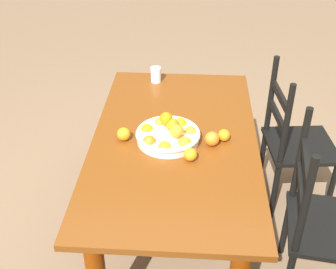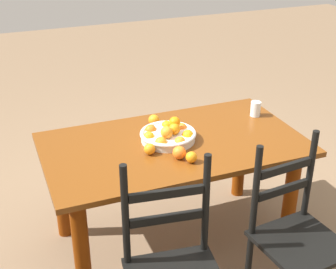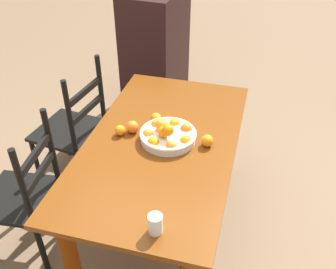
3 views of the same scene
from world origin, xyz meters
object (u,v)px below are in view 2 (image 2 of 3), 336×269
orange_loose_2 (154,120)px  dining_table (174,162)px  orange_loose_3 (150,149)px  orange_loose_0 (179,153)px  chair_near_window (295,237)px  orange_loose_1 (191,157)px  drinking_glass (256,109)px  fruit_bowl (168,135)px

orange_loose_2 → dining_table: bearing=96.1°
orange_loose_3 → orange_loose_0: bearing=141.8°
chair_near_window → orange_loose_0: size_ratio=12.72×
orange_loose_1 → orange_loose_2: (0.03, -0.53, 0.00)m
orange_loose_1 → orange_loose_2: orange_loose_2 is taller
orange_loose_0 → orange_loose_3: (0.14, -0.11, -0.01)m
drinking_glass → fruit_bowl: bearing=10.5°
orange_loose_1 → orange_loose_2: 0.53m
orange_loose_3 → drinking_glass: (-0.85, -0.25, 0.02)m
orange_loose_1 → drinking_glass: (-0.66, -0.42, 0.02)m
fruit_bowl → orange_loose_1: size_ratio=5.32×
orange_loose_0 → orange_loose_2: size_ratio=1.07×
dining_table → drinking_glass: drinking_glass is taller
chair_near_window → orange_loose_2: chair_near_window is taller
dining_table → orange_loose_3: size_ratio=23.66×
dining_table → orange_loose_2: size_ratio=21.89×
orange_loose_2 → orange_loose_3: (0.16, 0.36, -0.00)m
dining_table → orange_loose_0: size_ratio=20.51×
dining_table → orange_loose_0: bearing=76.8°
orange_loose_1 → orange_loose_0: bearing=-55.4°
chair_near_window → orange_loose_2: 1.15m
orange_loose_1 → chair_near_window: bearing=129.3°
dining_table → orange_loose_2: 0.32m
fruit_bowl → orange_loose_3: bearing=36.5°
chair_near_window → orange_loose_2: (0.42, -1.02, 0.32)m
orange_loose_1 → orange_loose_3: bearing=-43.5°
fruit_bowl → orange_loose_2: bearing=-88.5°
orange_loose_3 → drinking_glass: size_ratio=0.66×
chair_near_window → orange_loose_3: chair_near_window is taller
orange_loose_1 → orange_loose_3: 0.25m
orange_loose_0 → orange_loose_2: orange_loose_0 is taller
chair_near_window → fruit_bowl: chair_near_window is taller
dining_table → orange_loose_3: 0.27m
orange_loose_2 → orange_loose_0: bearing=87.9°
drinking_glass → orange_loose_1: bearing=32.4°
fruit_bowl → drinking_glass: bearing=-169.5°
dining_table → chair_near_window: size_ratio=1.61×
orange_loose_0 → orange_loose_3: orange_loose_0 is taller
orange_loose_1 → dining_table: bearing=-90.3°
chair_near_window → fruit_bowl: size_ratio=2.84×
chair_near_window → orange_loose_1: 0.70m
chair_near_window → orange_loose_1: (0.40, -0.48, 0.31)m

